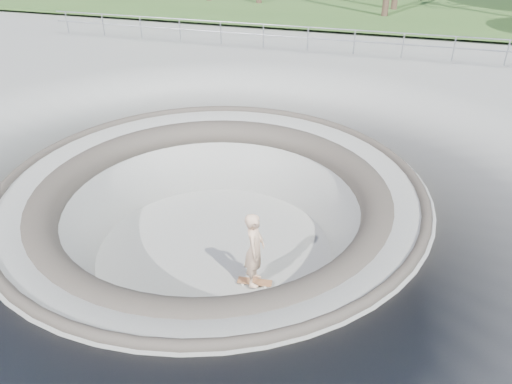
{
  "coord_description": "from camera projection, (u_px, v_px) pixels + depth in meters",
  "views": [
    {
      "loc": [
        3.92,
        -9.72,
        6.0
      ],
      "look_at": [
        1.07,
        0.14,
        -0.1
      ],
      "focal_mm": 35.0,
      "sensor_mm": 36.0,
      "label": 1
    }
  ],
  "objects": [
    {
      "name": "skater",
      "position": [
        255.0,
        249.0,
        11.27
      ],
      "size": [
        0.53,
        0.74,
        1.88
      ],
      "primitive_type": "imported",
      "rotation": [
        0.0,
        0.0,
        1.7
      ],
      "color": "beige",
      "rests_on": "skateboard"
    },
    {
      "name": "skateboard",
      "position": [
        255.0,
        282.0,
        11.76
      ],
      "size": [
        0.83,
        0.31,
        0.08
      ],
      "color": "olive",
      "rests_on": "ground"
    },
    {
      "name": "distant_hills",
      "position": [
        404.0,
        18.0,
        61.94
      ],
      "size": [
        103.2,
        45.0,
        28.6
      ],
      "color": "#7E6243",
      "rests_on": "ground"
    },
    {
      "name": "ground",
      "position": [
        212.0,
        185.0,
        12.03
      ],
      "size": [
        180.0,
        180.0,
        0.0
      ],
      "primitive_type": "plane",
      "color": "gray",
      "rests_on": "ground"
    },
    {
      "name": "skate_bowl",
      "position": [
        215.0,
        246.0,
        12.96
      ],
      "size": [
        14.0,
        14.0,
        4.1
      ],
      "color": "gray",
      "rests_on": "ground"
    },
    {
      "name": "safety_railing",
      "position": [
        308.0,
        39.0,
        21.59
      ],
      "size": [
        25.0,
        0.06,
        1.03
      ],
      "color": "gray",
      "rests_on": "ground"
    }
  ]
}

